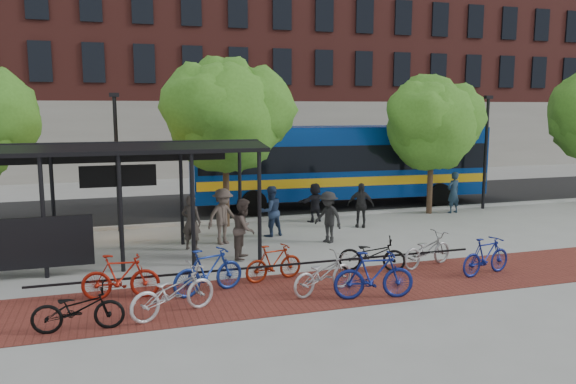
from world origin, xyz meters
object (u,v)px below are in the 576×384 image
object	(u,v)px
pedestrian_1	(191,222)
pedestrian_4	(361,205)
bus_shelter	(78,163)
tree_b	(227,111)
pedestrian_5	(315,202)
tree_c	(434,120)
pedestrian_8	(244,229)
bike_11	(486,256)
pedestrian_2	(271,211)
bike_6	(323,274)
pedestrian_3	(223,216)
bike_1	(121,277)
pedestrian_9	(328,217)
pedestrian_7	(453,192)
bike_0	(78,309)
lamp_post_right	(486,149)
bike_3	(208,271)
bike_10	(427,250)
bus	(340,160)
lamp_post_left	(117,158)
bike_7	(374,275)
bike_2	(173,291)
bike_8	(372,254)

from	to	relation	value
pedestrian_1	pedestrian_4	size ratio (longest dim) A/B	1.05
bus_shelter	tree_b	world-z (taller)	tree_b
pedestrian_1	pedestrian_5	bearing A→B (deg)	-120.49
bus_shelter	pedestrian_1	distance (m)	3.97
tree_c	pedestrian_8	size ratio (longest dim) A/B	3.19
bike_11	pedestrian_2	world-z (taller)	pedestrian_2
tree_b	bike_6	bearing A→B (deg)	-85.75
pedestrian_5	pedestrian_3	bearing A→B (deg)	12.81
bike_1	pedestrian_3	size ratio (longest dim) A/B	0.97
bike_1	pedestrian_1	size ratio (longest dim) A/B	1.03
pedestrian_8	pedestrian_9	world-z (taller)	pedestrian_8
pedestrian_2	pedestrian_7	bearing A→B (deg)	175.95
pedestrian_2	pedestrian_4	xyz separation A→B (m)	(3.75, 0.48, -0.05)
bike_0	pedestrian_8	xyz separation A→B (m)	(4.57, 4.55, 0.44)
lamp_post_right	bike_3	size ratio (longest dim) A/B	2.65
tree_b	bike_6	xyz separation A→B (m)	(0.64, -8.66, -3.96)
bike_10	bike_11	size ratio (longest dim) A/B	1.09
bike_0	pedestrian_1	bearing A→B (deg)	-24.38
bike_10	bike_11	distance (m)	1.65
tree_c	bike_0	bearing A→B (deg)	-146.22
pedestrian_9	pedestrian_4	bearing A→B (deg)	106.17
bike_0	bike_1	size ratio (longest dim) A/B	1.00
lamp_post_right	bike_10	world-z (taller)	lamp_post_right
bike_6	bike_10	bearing A→B (deg)	-92.03
bus	pedestrian_5	bearing A→B (deg)	-123.68
tree_b	bike_11	world-z (taller)	tree_b
bike_6	bike_1	bearing A→B (deg)	56.30
bike_1	lamp_post_left	bearing A→B (deg)	6.53
bike_7	bike_10	world-z (taller)	bike_7
bus	pedestrian_1	world-z (taller)	bus
lamp_post_right	pedestrian_2	xyz separation A→B (m)	(-10.82, -2.46, -1.84)
tree_b	tree_c	world-z (taller)	tree_b
bike_2	bike_7	size ratio (longest dim) A/B	1.06
bus	pedestrian_9	xyz separation A→B (m)	(-3.21, -6.72, -1.25)
pedestrian_8	bike_10	bearing A→B (deg)	-92.11
bike_3	pedestrian_7	bearing A→B (deg)	-77.34
bus_shelter	pedestrian_7	size ratio (longest dim) A/B	5.85
lamp_post_left	pedestrian_9	size ratio (longest dim) A/B	2.90
lamp_post_left	bike_6	distance (m)	10.34
pedestrian_3	pedestrian_5	bearing A→B (deg)	7.52
bike_8	pedestrian_4	distance (m)	5.99
bike_2	pedestrian_3	world-z (taller)	pedestrian_3
bike_2	bike_6	bearing A→B (deg)	-108.10
tree_c	pedestrian_5	distance (m)	6.40
lamp_post_right	bike_1	distance (m)	18.04
bike_0	pedestrian_4	xyz separation A→B (m)	(9.90, 7.67, 0.38)
bus_shelter	tree_b	distance (m)	6.64
pedestrian_1	pedestrian_8	size ratio (longest dim) A/B	0.97
bike_1	bike_8	distance (m)	6.84
tree_c	bike_11	size ratio (longest dim) A/B	3.34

